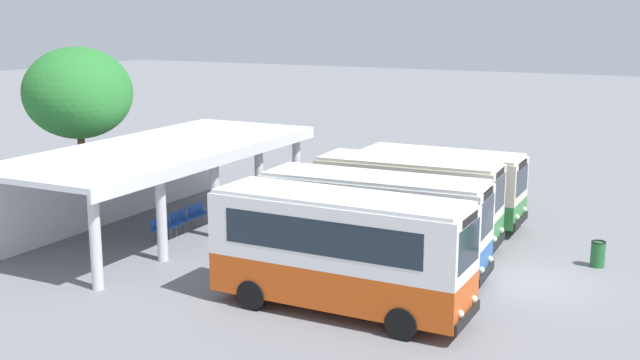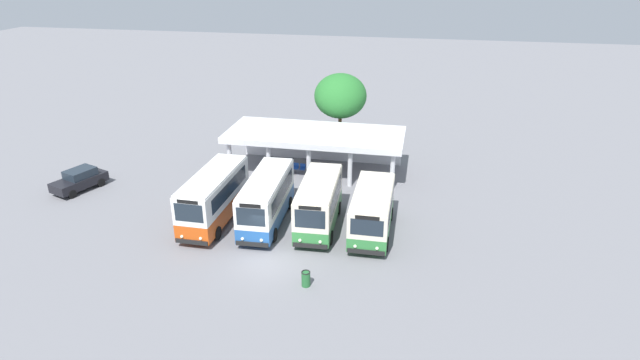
{
  "view_description": "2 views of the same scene",
  "coord_description": "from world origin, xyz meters",
  "px_view_note": "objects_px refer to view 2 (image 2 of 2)",
  "views": [
    {
      "loc": [
        -24.25,
        -4.95,
        8.49
      ],
      "look_at": [
        1.6,
        8.12,
        2.26
      ],
      "focal_mm": 43.89,
      "sensor_mm": 36.0,
      "label": 1
    },
    {
      "loc": [
        8.19,
        -24.99,
        16.71
      ],
      "look_at": [
        1.62,
        7.42,
        2.21
      ],
      "focal_mm": 29.18,
      "sensor_mm": 36.0,
      "label": 2
    }
  ],
  "objects_px": {
    "city_bus_nearest_orange": "(214,196)",
    "waiting_chair_fifth_seat": "(323,169)",
    "city_bus_second_in_row": "(267,198)",
    "waiting_chair_second_from_end": "(303,168)",
    "waiting_chair_far_end_seat": "(330,170)",
    "waiting_chair_end_by_column": "(296,167)",
    "parked_car_flank": "(80,180)",
    "waiting_chair_fourth_seat": "(316,169)",
    "city_bus_fourth_amber": "(372,210)",
    "city_bus_middle_cream": "(319,202)",
    "litter_bin_apron": "(306,279)",
    "waiting_chair_middle_seat": "(309,168)"
  },
  "relations": [
    {
      "from": "city_bus_middle_cream",
      "to": "waiting_chair_second_from_end",
      "type": "distance_m",
      "value": 9.25
    },
    {
      "from": "parked_car_flank",
      "to": "city_bus_fourth_amber",
      "type": "bearing_deg",
      "value": -5.87
    },
    {
      "from": "city_bus_middle_cream",
      "to": "waiting_chair_end_by_column",
      "type": "height_order",
      "value": "city_bus_middle_cream"
    },
    {
      "from": "waiting_chair_fourth_seat",
      "to": "waiting_chair_second_from_end",
      "type": "bearing_deg",
      "value": -177.26
    },
    {
      "from": "waiting_chair_far_end_seat",
      "to": "waiting_chair_second_from_end",
      "type": "bearing_deg",
      "value": -179.02
    },
    {
      "from": "city_bus_nearest_orange",
      "to": "waiting_chair_fifth_seat",
      "type": "xyz_separation_m",
      "value": [
        5.61,
        9.2,
        -1.38
      ]
    },
    {
      "from": "waiting_chair_second_from_end",
      "to": "waiting_chair_middle_seat",
      "type": "bearing_deg",
      "value": 1.95
    },
    {
      "from": "waiting_chair_fourth_seat",
      "to": "waiting_chair_fifth_seat",
      "type": "bearing_deg",
      "value": -2.58
    },
    {
      "from": "city_bus_nearest_orange",
      "to": "parked_car_flank",
      "type": "distance_m",
      "value": 12.47
    },
    {
      "from": "waiting_chair_end_by_column",
      "to": "parked_car_flank",
      "type": "bearing_deg",
      "value": -157.31
    },
    {
      "from": "city_bus_second_in_row",
      "to": "waiting_chair_fifth_seat",
      "type": "height_order",
      "value": "city_bus_second_in_row"
    },
    {
      "from": "city_bus_second_in_row",
      "to": "litter_bin_apron",
      "type": "relative_size",
      "value": 8.45
    },
    {
      "from": "parked_car_flank",
      "to": "waiting_chair_far_end_seat",
      "type": "relative_size",
      "value": 5.08
    },
    {
      "from": "waiting_chair_second_from_end",
      "to": "waiting_chair_fifth_seat",
      "type": "distance_m",
      "value": 1.74
    },
    {
      "from": "waiting_chair_second_from_end",
      "to": "waiting_chair_far_end_seat",
      "type": "xyz_separation_m",
      "value": [
        2.31,
        0.04,
        0.0
      ]
    },
    {
      "from": "waiting_chair_end_by_column",
      "to": "city_bus_fourth_amber",
      "type": "bearing_deg",
      "value": -50.6
    },
    {
      "from": "city_bus_second_in_row",
      "to": "waiting_chair_fourth_seat",
      "type": "height_order",
      "value": "city_bus_second_in_row"
    },
    {
      "from": "city_bus_nearest_orange",
      "to": "waiting_chair_end_by_column",
      "type": "distance_m",
      "value": 9.9
    },
    {
      "from": "waiting_chair_second_from_end",
      "to": "city_bus_nearest_orange",
      "type": "bearing_deg",
      "value": -112.93
    },
    {
      "from": "city_bus_fourth_amber",
      "to": "litter_bin_apron",
      "type": "height_order",
      "value": "city_bus_fourth_amber"
    },
    {
      "from": "waiting_chair_fifth_seat",
      "to": "waiting_chair_second_from_end",
      "type": "bearing_deg",
      "value": -179.03
    },
    {
      "from": "parked_car_flank",
      "to": "waiting_chair_fifth_seat",
      "type": "distance_m",
      "value": 18.85
    },
    {
      "from": "city_bus_middle_cream",
      "to": "city_bus_fourth_amber",
      "type": "relative_size",
      "value": 1.03
    },
    {
      "from": "city_bus_nearest_orange",
      "to": "parked_car_flank",
      "type": "xyz_separation_m",
      "value": [
        -12.11,
        2.78,
        -1.08
      ]
    },
    {
      "from": "city_bus_second_in_row",
      "to": "waiting_chair_far_end_seat",
      "type": "distance_m",
      "value": 9.27
    },
    {
      "from": "parked_car_flank",
      "to": "waiting_chair_end_by_column",
      "type": "height_order",
      "value": "parked_car_flank"
    },
    {
      "from": "city_bus_second_in_row",
      "to": "waiting_chair_second_from_end",
      "type": "distance_m",
      "value": 8.84
    },
    {
      "from": "city_bus_second_in_row",
      "to": "city_bus_nearest_orange",
      "type": "bearing_deg",
      "value": -172.87
    },
    {
      "from": "waiting_chair_second_from_end",
      "to": "waiting_chair_far_end_seat",
      "type": "bearing_deg",
      "value": 0.98
    },
    {
      "from": "city_bus_nearest_orange",
      "to": "waiting_chair_fourth_seat",
      "type": "distance_m",
      "value": 10.6
    },
    {
      "from": "waiting_chair_end_by_column",
      "to": "waiting_chair_fourth_seat",
      "type": "xyz_separation_m",
      "value": [
        1.73,
        0.0,
        0.0
      ]
    },
    {
      "from": "city_bus_nearest_orange",
      "to": "city_bus_middle_cream",
      "type": "bearing_deg",
      "value": 4.61
    },
    {
      "from": "city_bus_second_in_row",
      "to": "waiting_chair_end_by_column",
      "type": "height_order",
      "value": "city_bus_second_in_row"
    },
    {
      "from": "city_bus_middle_cream",
      "to": "litter_bin_apron",
      "type": "height_order",
      "value": "city_bus_middle_cream"
    },
    {
      "from": "city_bus_second_in_row",
      "to": "litter_bin_apron",
      "type": "distance_m",
      "value": 7.85
    },
    {
      "from": "city_bus_second_in_row",
      "to": "waiting_chair_fourth_seat",
      "type": "relative_size",
      "value": 8.84
    },
    {
      "from": "waiting_chair_fifth_seat",
      "to": "city_bus_middle_cream",
      "type": "bearing_deg",
      "value": -80.87
    },
    {
      "from": "city_bus_middle_cream",
      "to": "waiting_chair_fourth_seat",
      "type": "distance_m",
      "value": 8.98
    },
    {
      "from": "waiting_chair_end_by_column",
      "to": "waiting_chair_middle_seat",
      "type": "relative_size",
      "value": 1.0
    },
    {
      "from": "waiting_chair_middle_seat",
      "to": "litter_bin_apron",
      "type": "distance_m",
      "value": 15.61
    },
    {
      "from": "waiting_chair_fifth_seat",
      "to": "city_bus_nearest_orange",
      "type": "bearing_deg",
      "value": -121.39
    },
    {
      "from": "city_bus_nearest_orange",
      "to": "waiting_chair_middle_seat",
      "type": "distance_m",
      "value": 10.31
    },
    {
      "from": "city_bus_nearest_orange",
      "to": "waiting_chair_end_by_column",
      "type": "bearing_deg",
      "value": 70.31
    },
    {
      "from": "waiting_chair_fourth_seat",
      "to": "litter_bin_apron",
      "type": "distance_m",
      "value": 15.53
    },
    {
      "from": "litter_bin_apron",
      "to": "city_bus_nearest_orange",
      "type": "bearing_deg",
      "value": 141.48
    },
    {
      "from": "city_bus_nearest_orange",
      "to": "city_bus_second_in_row",
      "type": "relative_size",
      "value": 1.01
    },
    {
      "from": "waiting_chair_second_from_end",
      "to": "waiting_chair_middle_seat",
      "type": "height_order",
      "value": "same"
    },
    {
      "from": "parked_car_flank",
      "to": "waiting_chair_second_from_end",
      "type": "bearing_deg",
      "value": 21.78
    },
    {
      "from": "litter_bin_apron",
      "to": "waiting_chair_second_from_end",
      "type": "bearing_deg",
      "value": 103.87
    },
    {
      "from": "waiting_chair_fourth_seat",
      "to": "waiting_chair_far_end_seat",
      "type": "bearing_deg",
      "value": -0.79
    }
  ]
}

